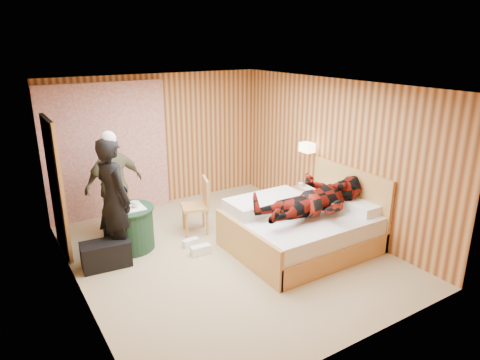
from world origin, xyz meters
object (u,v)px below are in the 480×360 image
wall_lamp (307,147)px  man_on_bed (317,190)px  duffel_bag (106,254)px  nightstand (304,203)px  round_table (130,228)px  man_at_table (114,184)px  bed (303,227)px  woman_standing (114,199)px  chair_far (117,203)px  chair_near (199,201)px

wall_lamp → man_on_bed: 1.41m
duffel_bag → wall_lamp: bearing=4.0°
nightstand → man_on_bed: man_on_bed is taller
round_table → man_at_table: 0.83m
bed → round_table: bed is taller
round_table → duffel_bag: round_table is taller
wall_lamp → bed: bearing=-131.5°
wall_lamp → nightstand: size_ratio=0.46×
duffel_bag → woman_standing: woman_standing is taller
bed → chair_far: bed is taller
chair_near → man_at_table: bearing=-102.0°
man_at_table → chair_far: bearing=102.0°
chair_near → duffel_bag: (-1.67, -0.34, -0.35)m
nightstand → woman_standing: bearing=174.2°
nightstand → round_table: bearing=170.6°
wall_lamp → woman_standing: 3.36m
round_table → man_on_bed: bearing=-34.5°
woman_standing → man_at_table: (0.24, 0.81, -0.05)m
chair_near → wall_lamp: bearing=94.2°
chair_far → chair_near: chair_near is taller
woman_standing → round_table: bearing=-70.1°
man_on_bed → duffel_bag: bearing=156.2°
round_table → duffel_bag: (-0.48, -0.36, -0.15)m
bed → nightstand: bearing=48.4°
chair_far → woman_standing: woman_standing is taller
round_table → bed: bearing=-30.8°
round_table → chair_near: bearing=-0.9°
nightstand → chair_near: (-1.86, 0.49, 0.26)m
round_table → chair_far: 0.65m
nightstand → chair_near: 1.94m
nightstand → man_at_table: size_ratio=0.33×
chair_near → duffel_bag: bearing=-61.3°
nightstand → duffel_bag: bearing=177.7°
round_table → chair_far: (0.01, 0.62, 0.20)m
nightstand → chair_far: (-3.03, 1.12, 0.26)m
round_table → woman_standing: size_ratio=0.42×
man_at_table → man_on_bed: 3.22m
chair_far → man_at_table: man_at_table is taller
man_on_bed → round_table: bearing=145.5°
nightstand → bed: bearing=-131.6°
bed → chair_far: (-2.27, 1.98, 0.21)m
duffel_bag → man_at_table: man_at_table is taller
chair_near → man_at_table: (-1.19, 0.66, 0.32)m
chair_far → chair_near: 1.34m
bed → nightstand: size_ratio=3.76×
duffel_bag → man_at_table: 1.30m
bed → man_on_bed: 0.71m
bed → chair_near: 1.75m
chair_far → man_at_table: bearing=124.8°
wall_lamp → round_table: (-3.09, 0.45, -0.96)m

